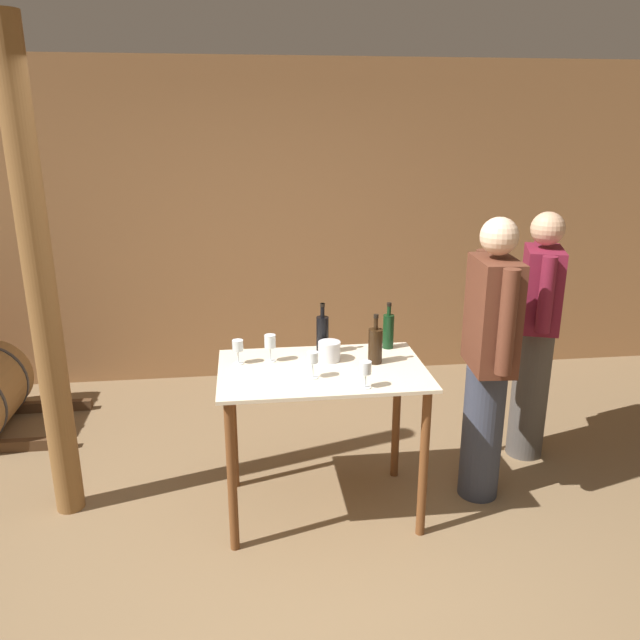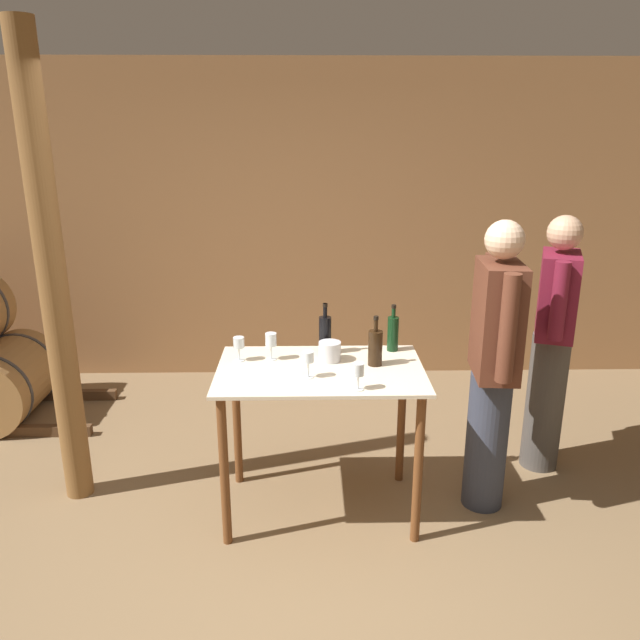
# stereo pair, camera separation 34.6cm
# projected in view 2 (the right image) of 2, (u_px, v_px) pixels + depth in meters

# --- Properties ---
(ground_plane) EXTENTS (14.00, 14.00, 0.00)m
(ground_plane) POSITION_uv_depth(u_px,v_px,m) (294.00, 592.00, 3.05)
(ground_plane) COLOR brown
(back_wall) EXTENTS (8.40, 0.05, 2.70)m
(back_wall) POSITION_uv_depth(u_px,v_px,m) (299.00, 225.00, 5.36)
(back_wall) COLOR #996B42
(back_wall) RESTS_ON ground_plane
(tasting_table) EXTENTS (1.14, 0.73, 0.89)m
(tasting_table) POSITION_uv_depth(u_px,v_px,m) (320.00, 396.00, 3.49)
(tasting_table) COLOR beige
(tasting_table) RESTS_ON ground_plane
(wooden_post) EXTENTS (0.16, 0.16, 2.70)m
(wooden_post) POSITION_uv_depth(u_px,v_px,m) (53.00, 281.00, 3.46)
(wooden_post) COLOR brown
(wooden_post) RESTS_ON ground_plane
(wine_bottle_far_left) EXTENTS (0.07, 0.07, 0.30)m
(wine_bottle_far_left) POSITION_uv_depth(u_px,v_px,m) (325.00, 334.00, 3.64)
(wine_bottle_far_left) COLOR black
(wine_bottle_far_left) RESTS_ON tasting_table
(wine_bottle_left) EXTENTS (0.08, 0.08, 0.29)m
(wine_bottle_left) POSITION_uv_depth(u_px,v_px,m) (375.00, 347.00, 3.46)
(wine_bottle_left) COLOR black
(wine_bottle_left) RESTS_ON tasting_table
(wine_bottle_center) EXTENTS (0.07, 0.07, 0.28)m
(wine_bottle_center) POSITION_uv_depth(u_px,v_px,m) (393.00, 332.00, 3.69)
(wine_bottle_center) COLOR black
(wine_bottle_center) RESTS_ON tasting_table
(wine_glass_near_left) EXTENTS (0.06, 0.06, 0.14)m
(wine_glass_near_left) POSITION_uv_depth(u_px,v_px,m) (239.00, 344.00, 3.53)
(wine_glass_near_left) COLOR silver
(wine_glass_near_left) RESTS_ON tasting_table
(wine_glass_near_center) EXTENTS (0.06, 0.06, 0.16)m
(wine_glass_near_center) POSITION_uv_depth(u_px,v_px,m) (271.00, 341.00, 3.54)
(wine_glass_near_center) COLOR silver
(wine_glass_near_center) RESTS_ON tasting_table
(wine_glass_near_right) EXTENTS (0.06, 0.06, 0.15)m
(wine_glass_near_right) POSITION_uv_depth(u_px,v_px,m) (308.00, 358.00, 3.29)
(wine_glass_near_right) COLOR silver
(wine_glass_near_right) RESTS_ON tasting_table
(wine_glass_far_side) EXTENTS (0.06, 0.06, 0.14)m
(wine_glass_far_side) POSITION_uv_depth(u_px,v_px,m) (358.00, 371.00, 3.14)
(wine_glass_far_side) COLOR silver
(wine_glass_far_side) RESTS_ON tasting_table
(ice_bucket) EXTENTS (0.13, 0.13, 0.11)m
(ice_bucket) POSITION_uv_depth(u_px,v_px,m) (330.00, 351.00, 3.54)
(ice_bucket) COLOR silver
(ice_bucket) RESTS_ON tasting_table
(person_host) EXTENTS (0.34, 0.56, 1.67)m
(person_host) POSITION_uv_depth(u_px,v_px,m) (552.00, 340.00, 3.92)
(person_host) COLOR #4C4742
(person_host) RESTS_ON ground_plane
(person_visitor_with_scarf) EXTENTS (0.25, 0.59, 1.71)m
(person_visitor_with_scarf) POSITION_uv_depth(u_px,v_px,m) (494.00, 363.00, 3.49)
(person_visitor_with_scarf) COLOR #333847
(person_visitor_with_scarf) RESTS_ON ground_plane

